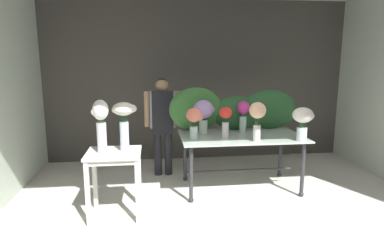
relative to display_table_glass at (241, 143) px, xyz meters
The scene contains 14 objects.
ground_plane 0.79m from the display_table_glass, 162.58° to the right, with size 7.65×7.65×0.00m, color silver.
wall_back 1.83m from the display_table_glass, 103.84° to the left, with size 5.58×0.12×2.88m, color #4C4742.
display_table_glass is the anchor object (origin of this frame).
side_table_white 1.81m from the display_table_glass, 159.45° to the right, with size 0.63×0.55×0.79m.
florist 1.31m from the display_table_glass, 147.21° to the left, with size 0.57×0.24×1.55m.
foliage_backdrop 0.56m from the display_table_glass, 95.00° to the left, with size 1.95×0.25×0.65m.
vase_scarlet_peonies 0.47m from the display_table_glass, 154.22° to the right, with size 0.17×0.17×0.43m.
vase_peach_freesia 0.59m from the display_table_glass, 72.67° to the right, with size 0.22×0.22×0.52m.
vase_magenta_carnations 0.44m from the display_table_glass, 68.39° to the left, with size 0.18×0.18×0.46m.
vase_lilac_tulips 0.69m from the display_table_glass, 160.79° to the left, with size 0.35×0.29×0.49m.
vase_coral_lilies 0.79m from the display_table_glass, 169.61° to the right, with size 0.23×0.21×0.42m.
vase_ivory_hydrangea 0.91m from the display_table_glass, 29.72° to the right, with size 0.30×0.27×0.45m.
vase_white_roses_tall 1.99m from the display_table_glass, 160.78° to the right, with size 0.20×0.18×0.61m.
vase_cream_lisianthus_tall 1.74m from the display_table_glass, 159.67° to the right, with size 0.28×0.25×0.57m.
Camera 1 is at (-0.83, -2.56, 1.87)m, focal length 30.89 mm.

